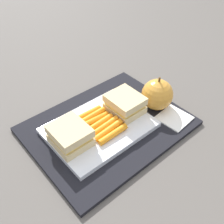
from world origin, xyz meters
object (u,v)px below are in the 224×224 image
at_px(carrot_sticks_bundle, 99,123).
at_px(paper_napkin, 174,118).
at_px(sandwich_half_right, 125,104).
at_px(apple, 157,95).
at_px(sandwich_half_left, 70,135).
at_px(food_tray, 100,128).

relative_size(carrot_sticks_bundle, paper_napkin, 1.46).
relative_size(sandwich_half_right, apple, 0.90).
xyz_separation_m(carrot_sticks_bundle, paper_napkin, (0.16, -0.09, -0.02)).
bearing_deg(paper_napkin, sandwich_half_right, 132.92).
bearing_deg(sandwich_half_left, sandwich_half_right, 0.00).
height_order(sandwich_half_left, apple, apple).
distance_m(food_tray, carrot_sticks_bundle, 0.01).
bearing_deg(carrot_sticks_bundle, apple, -10.59).
bearing_deg(sandwich_half_right, food_tray, 180.00).
xyz_separation_m(sandwich_half_right, paper_napkin, (0.08, -0.09, -0.03)).
height_order(food_tray, paper_napkin, food_tray).
height_order(carrot_sticks_bundle, apple, apple).
relative_size(food_tray, carrot_sticks_bundle, 2.25).
bearing_deg(food_tray, paper_napkin, -28.86).
distance_m(sandwich_half_left, apple, 0.24).
relative_size(food_tray, paper_napkin, 3.29).
bearing_deg(sandwich_half_left, food_tray, 0.00).
relative_size(sandwich_half_right, paper_napkin, 1.14).
relative_size(food_tray, sandwich_half_left, 2.88).
xyz_separation_m(food_tray, paper_napkin, (0.16, -0.09, -0.00)).
height_order(food_tray, apple, apple).
xyz_separation_m(sandwich_half_left, apple, (0.24, -0.03, 0.00)).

